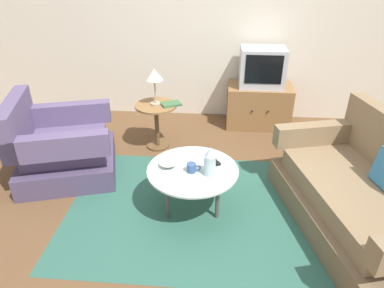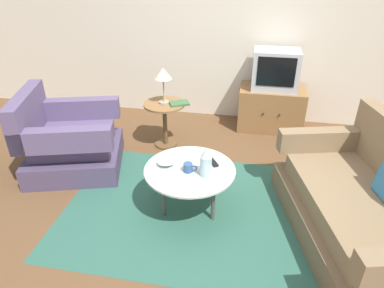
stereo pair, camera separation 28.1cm
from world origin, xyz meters
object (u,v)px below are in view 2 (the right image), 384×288
at_px(armchair, 69,143).
at_px(book, 179,103).
at_px(mug, 188,168).
at_px(table_lamp, 163,75).
at_px(tv_remote_dark, 213,162).
at_px(television, 275,70).
at_px(vase, 206,162).
at_px(bowl, 166,163).
at_px(couch, 364,210).
at_px(side_table, 165,115).
at_px(tv_stand, 271,108).
at_px(coffee_table, 190,172).

distance_m(armchair, book, 1.30).
distance_m(armchair, mug, 1.51).
relative_size(table_lamp, book, 1.62).
distance_m(table_lamp, tv_remote_dark, 1.31).
bearing_deg(television, vase, -107.00).
bearing_deg(table_lamp, bowl, -74.81).
height_order(television, table_lamp, television).
distance_m(couch, tv_remote_dark, 1.29).
bearing_deg(side_table, armchair, -143.45).
bearing_deg(mug, tv_stand, 68.57).
bearing_deg(armchair, book, 105.95).
relative_size(armchair, television, 2.05).
xyz_separation_m(television, vase, (-0.59, -1.92, -0.24)).
xyz_separation_m(table_lamp, mug, (0.51, -1.18, -0.41)).
height_order(television, bowl, television).
bearing_deg(tv_stand, vase, -107.01).
xyz_separation_m(coffee_table, bowl, (-0.22, 0.02, 0.06)).
bearing_deg(couch, armchair, 64.25).
relative_size(bowl, tv_remote_dark, 1.08).
relative_size(couch, side_table, 3.30).
bearing_deg(tv_remote_dark, vase, -42.94).
xyz_separation_m(side_table, table_lamp, (-0.00, 0.01, 0.49)).
bearing_deg(bowl, mug, -16.30).
height_order(coffee_table, tv_stand, tv_stand).
distance_m(side_table, tv_remote_dark, 1.22).
bearing_deg(mug, side_table, 113.79).
distance_m(television, mug, 2.06).
distance_m(couch, vase, 1.33).
height_order(armchair, tv_stand, armchair).
relative_size(mug, book, 0.47).
relative_size(side_table, vase, 2.09).
bearing_deg(coffee_table, table_lamp, 114.65).
distance_m(table_lamp, bowl, 1.23).
height_order(bowl, book, book).
xyz_separation_m(television, book, (-1.08, -0.72, -0.24)).
bearing_deg(tv_stand, tv_remote_dark, -107.71).
height_order(tv_stand, book, book).
bearing_deg(table_lamp, tv_stand, 29.66).
relative_size(armchair, vase, 4.35).
height_order(couch, side_table, couch).
bearing_deg(couch, television, 5.48).
height_order(coffee_table, mug, mug).
relative_size(armchair, table_lamp, 2.75).
xyz_separation_m(coffee_table, tv_stand, (0.74, 1.85, -0.12)).
distance_m(side_table, television, 1.51).
distance_m(tv_stand, tv_remote_dark, 1.81).
height_order(tv_stand, bowl, tv_stand).
bearing_deg(armchair, side_table, 110.54).
bearing_deg(couch, vase, 73.53).
xyz_separation_m(tv_stand, book, (-1.08, -0.72, 0.29)).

